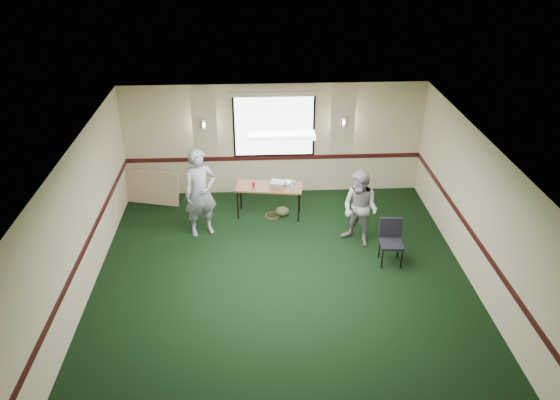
{
  "coord_description": "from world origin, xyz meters",
  "views": [
    {
      "loc": [
        -0.48,
        -7.92,
        6.18
      ],
      "look_at": [
        0.0,
        1.3,
        1.2
      ],
      "focal_mm": 35.0,
      "sensor_mm": 36.0,
      "label": 1
    }
  ],
  "objects_px": {
    "projector": "(278,184)",
    "person_right": "(360,209)",
    "conference_chair": "(391,238)",
    "folding_table": "(269,188)",
    "person_left": "(200,193)"
  },
  "relations": [
    {
      "from": "conference_chair",
      "to": "person_right",
      "type": "height_order",
      "value": "person_right"
    },
    {
      "from": "folding_table",
      "to": "conference_chair",
      "type": "bearing_deg",
      "value": -32.03
    },
    {
      "from": "person_left",
      "to": "person_right",
      "type": "bearing_deg",
      "value": -33.02
    },
    {
      "from": "person_left",
      "to": "conference_chair",
      "type": "bearing_deg",
      "value": -41.3
    },
    {
      "from": "conference_chair",
      "to": "person_left",
      "type": "height_order",
      "value": "person_left"
    },
    {
      "from": "folding_table",
      "to": "projector",
      "type": "height_order",
      "value": "projector"
    },
    {
      "from": "projector",
      "to": "conference_chair",
      "type": "distance_m",
      "value": 2.87
    },
    {
      "from": "projector",
      "to": "conference_chair",
      "type": "xyz_separation_m",
      "value": [
        2.11,
        -1.93,
        -0.26
      ]
    },
    {
      "from": "projector",
      "to": "person_right",
      "type": "height_order",
      "value": "person_right"
    },
    {
      "from": "folding_table",
      "to": "conference_chair",
      "type": "height_order",
      "value": "conference_chair"
    },
    {
      "from": "person_left",
      "to": "person_right",
      "type": "relative_size",
      "value": 1.18
    },
    {
      "from": "folding_table",
      "to": "person_right",
      "type": "relative_size",
      "value": 0.95
    },
    {
      "from": "projector",
      "to": "conference_chair",
      "type": "bearing_deg",
      "value": -27.74
    },
    {
      "from": "folding_table",
      "to": "projector",
      "type": "relative_size",
      "value": 4.83
    },
    {
      "from": "projector",
      "to": "person_right",
      "type": "bearing_deg",
      "value": -23.49
    }
  ]
}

